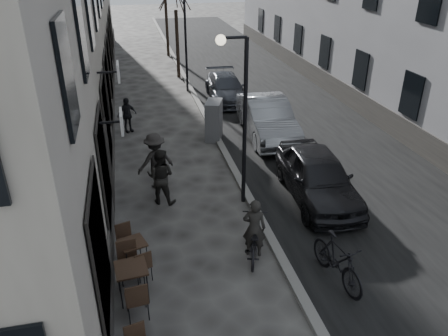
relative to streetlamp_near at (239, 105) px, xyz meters
name	(u,v)px	position (x,y,z in m)	size (l,w,h in m)	color
road	(265,97)	(4.02, 10.00, -3.16)	(7.30, 60.00, 0.00)	black
kerb	(197,101)	(0.37, 10.00, -3.10)	(0.25, 60.00, 0.12)	slate
streetlamp_near	(239,105)	(0.00, 0.00, 0.00)	(0.90, 0.28, 5.09)	black
streetlamp_far	(182,32)	(0.00, 12.00, 0.00)	(0.90, 0.28, 5.09)	black
bistro_set_b	(132,279)	(-3.31, -3.52, -2.65)	(0.76, 1.72, 1.00)	black
bistro_set_c	(134,252)	(-3.26, -2.45, -2.71)	(0.84, 1.52, 0.87)	black
utility_cabinet	(214,120)	(0.27, 5.10, -2.36)	(0.59, 1.07, 1.60)	slate
bicycle	(254,238)	(-0.25, -2.61, -2.67)	(0.65, 1.88, 0.99)	black
cyclist_rider	(254,228)	(-0.25, -2.61, -2.35)	(0.59, 0.39, 1.61)	black
pedestrian_near	(161,176)	(-2.30, 0.50, -2.27)	(0.86, 0.67, 1.78)	black
pedestrian_mid	(155,161)	(-2.37, 1.53, -2.22)	(1.21, 0.70, 1.88)	#2C2927
pedestrian_far	(127,115)	(-3.17, 6.64, -2.41)	(0.88, 0.37, 1.51)	black
car_near	(318,176)	(2.47, -0.28, -2.40)	(1.80, 4.47, 1.52)	black
car_mid	(267,118)	(2.47, 4.89, -2.36)	(1.70, 4.87, 1.61)	gray
car_far	(226,88)	(1.90, 10.02, -2.52)	(1.79, 4.40, 1.28)	#363940
moped	(337,260)	(1.37, -4.00, -2.57)	(0.55, 1.96, 1.18)	black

